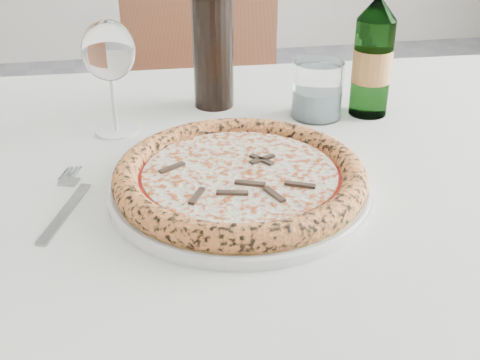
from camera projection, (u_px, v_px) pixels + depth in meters
The scene contains 9 objects.
dining_table at pixel (228, 207), 0.95m from camera, with size 1.60×0.98×0.76m.
chair_far at pixel (206, 105), 1.72m from camera, with size 0.46×0.46×0.93m.
plate at pixel (240, 187), 0.82m from camera, with size 0.36×0.36×0.02m.
pizza at pixel (240, 176), 0.81m from camera, with size 0.34×0.34×0.04m.
fork at pixel (66, 202), 0.80m from camera, with size 0.06×0.21×0.00m.
wine_glass at pixel (109, 53), 0.94m from camera, with size 0.08×0.08×0.19m.
tumbler at pixel (317, 93), 1.05m from camera, with size 0.09×0.09×0.10m.
beer_bottle at pixel (373, 56), 1.03m from camera, with size 0.07×0.07×0.26m.
wine_bottle at pixel (213, 38), 1.05m from camera, with size 0.07×0.07×0.29m.
Camera 1 is at (-0.09, -0.92, 1.16)m, focal length 45.00 mm.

